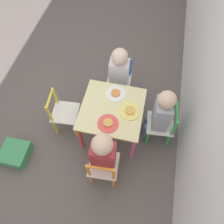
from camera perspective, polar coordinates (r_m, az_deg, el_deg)
The scene contains 13 objects.
ground_plane at distance 2.43m, azimuth 0.00°, elevation -4.69°, with size 6.00×6.00×0.00m, color #5B514C.
kids_table at distance 2.09m, azimuth 0.00°, elevation 0.02°, with size 0.58×0.58×0.45m.
chair_green at distance 2.23m, azimuth 12.99°, elevation -3.21°, with size 0.28×0.28×0.51m.
chair_blue at distance 2.49m, azimuth 1.90°, elevation 8.28°, with size 0.27×0.27×0.51m.
chair_orange at distance 2.01m, azimuth -2.29°, elevation -14.28°, with size 0.27×0.27×0.51m.
chair_yellow at distance 2.29m, azimuth -12.60°, elevation -0.27°, with size 0.28×0.28×0.51m.
child_back at distance 2.05m, azimuth 12.40°, elevation -0.45°, with size 0.21×0.22×0.76m.
child_left at distance 2.30m, azimuth 1.82°, elevation 10.20°, with size 0.22×0.21×0.74m.
child_right at distance 1.83m, azimuth -2.19°, elevation -10.66°, with size 0.22×0.21×0.76m.
plate_back at distance 2.01m, azimuth 4.64°, elevation 0.27°, with size 0.20×0.20×0.03m.
plate_left at distance 2.12m, azimuth 0.96°, elevation 4.85°, with size 0.19×0.19×0.03m.
plate_right at distance 1.94m, azimuth -1.04°, elevation -2.95°, with size 0.19×0.19×0.03m.
storage_bin at distance 2.46m, azimuth -23.91°, elevation -9.83°, with size 0.26×0.26×0.13m.
Camera 1 is at (1.05, 0.23, 2.18)m, focal length 35.00 mm.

